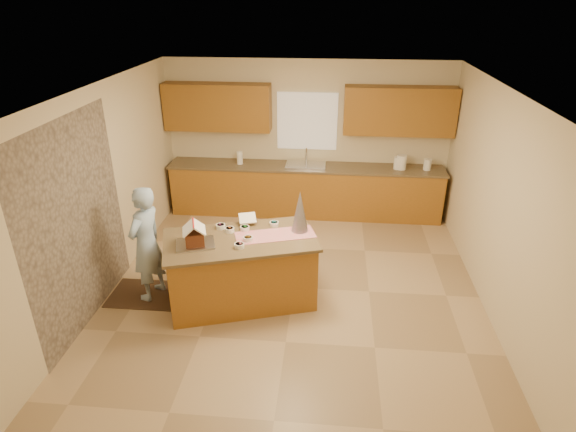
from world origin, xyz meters
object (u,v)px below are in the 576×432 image
object	(u,v)px
island_base	(241,271)
boy	(146,244)
tinsel_tree	(300,211)
gingerbread_house	(194,235)

from	to	relation	value
island_base	boy	world-z (taller)	boy
tinsel_tree	gingerbread_house	world-z (taller)	tinsel_tree
gingerbread_house	tinsel_tree	bearing A→B (deg)	21.78
island_base	gingerbread_house	bearing A→B (deg)	-174.81
tinsel_tree	boy	world-z (taller)	boy
tinsel_tree	boy	bearing A→B (deg)	-171.50
boy	gingerbread_house	distance (m)	0.78
tinsel_tree	gingerbread_house	distance (m)	1.34
island_base	tinsel_tree	size ratio (longest dim) A/B	3.27
island_base	boy	distance (m)	1.27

